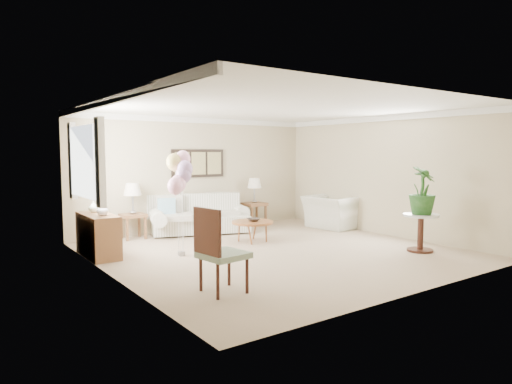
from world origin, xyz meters
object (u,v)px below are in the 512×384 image
armchair (332,212)px  coffee_table (252,223)px  balloon_cluster (180,173)px  sofa (199,218)px  accent_chair (218,249)px

armchair → coffee_table: bearing=92.1°
coffee_table → balloon_cluster: balloon_cluster is taller
sofa → armchair: sofa is taller
sofa → accent_chair: size_ratio=2.33×
coffee_table → balloon_cluster: bearing=-169.6°
armchair → accent_chair: 5.60m
balloon_cluster → sofa: bearing=53.7°
coffee_table → armchair: 2.57m
accent_chair → balloon_cluster: size_ratio=0.60×
balloon_cluster → accent_chair: bearing=-103.9°
armchair → balloon_cluster: balloon_cluster is taller
sofa → coffee_table: size_ratio=3.09×
sofa → balloon_cluster: bearing=-126.3°
coffee_table → accent_chair: bearing=-132.4°
accent_chair → coffee_table: bearing=47.6°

